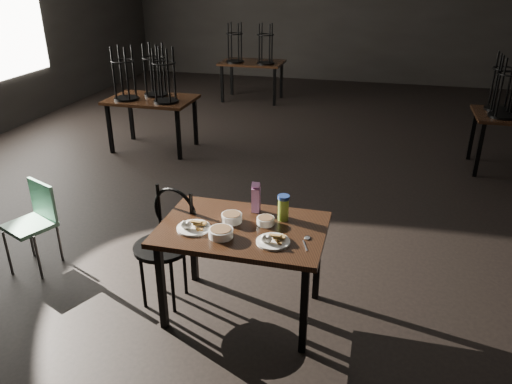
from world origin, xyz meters
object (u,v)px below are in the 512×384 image
(school_chair, at_px, (35,218))
(bentwood_chair, at_px, (167,237))
(main_table, at_px, (242,236))
(water_bottle, at_px, (283,207))
(juice_carton, at_px, (256,198))

(school_chair, bearing_deg, bentwood_chair, 16.72)
(main_table, xyz_separation_m, water_bottle, (0.26, 0.19, 0.18))
(water_bottle, distance_m, bentwood_chair, 0.95)
(juice_carton, xyz_separation_m, bentwood_chair, (-0.66, -0.21, -0.32))
(juice_carton, relative_size, school_chair, 0.31)
(juice_carton, xyz_separation_m, school_chair, (-1.97, -0.06, -0.40))
(water_bottle, distance_m, school_chair, 2.24)
(bentwood_chair, xyz_separation_m, school_chair, (-1.32, 0.15, -0.08))
(juice_carton, bearing_deg, school_chair, -178.30)
(juice_carton, distance_m, water_bottle, 0.24)
(bentwood_chair, bearing_deg, water_bottle, 24.99)
(school_chair, bearing_deg, water_bottle, 22.79)
(water_bottle, xyz_separation_m, bentwood_chair, (-0.89, -0.13, -0.30))
(juice_carton, height_order, bentwood_chair, juice_carton)
(main_table, bearing_deg, bentwood_chair, 174.91)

